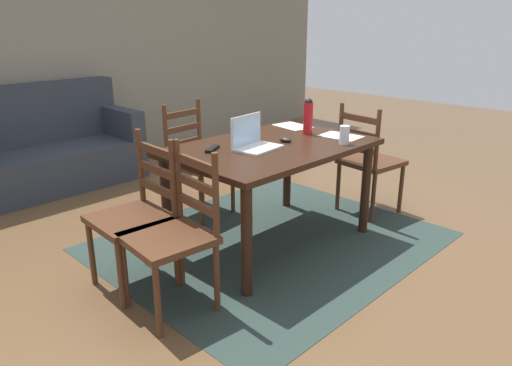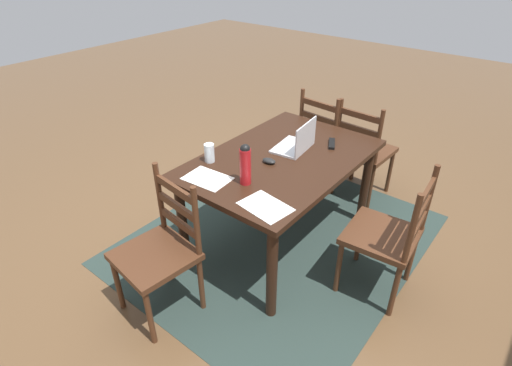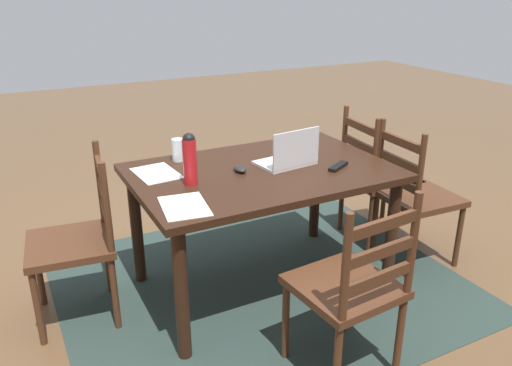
{
  "view_description": "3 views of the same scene",
  "coord_description": "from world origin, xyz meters",
  "px_view_note": "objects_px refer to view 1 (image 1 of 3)",
  "views": [
    {
      "loc": [
        -2.46,
        -2.25,
        1.62
      ],
      "look_at": [
        -0.12,
        0.04,
        0.49
      ],
      "focal_mm": 33.8,
      "sensor_mm": 36.0,
      "label": 1
    },
    {
      "loc": [
        2.13,
        1.46,
        2.14
      ],
      "look_at": [
        0.12,
        -0.14,
        0.54
      ],
      "focal_mm": 28.4,
      "sensor_mm": 36.0,
      "label": 2
    },
    {
      "loc": [
        1.29,
        2.42,
        1.77
      ],
      "look_at": [
        0.01,
        -0.06,
        0.66
      ],
      "focal_mm": 36.17,
      "sensor_mm": 36.0,
      "label": 3
    }
  ],
  "objects_px": {
    "chair_left_far": "(137,216)",
    "computer_mouse": "(286,140)",
    "chair_far_head": "(197,161)",
    "couch": "(43,152)",
    "laptop": "(253,140)",
    "drinking_glass": "(344,135)",
    "dining_table": "(271,158)",
    "chair_left_near": "(174,234)",
    "chair_right_near": "(368,161)",
    "tv_remote": "(212,149)",
    "water_bottle": "(308,116)"
  },
  "relations": [
    {
      "from": "computer_mouse",
      "to": "tv_remote",
      "type": "xyz_separation_m",
      "value": [
        -0.53,
        0.2,
        -0.01
      ]
    },
    {
      "from": "laptop",
      "to": "water_bottle",
      "type": "distance_m",
      "value": 0.61
    },
    {
      "from": "dining_table",
      "to": "drinking_glass",
      "type": "xyz_separation_m",
      "value": [
        0.37,
        -0.36,
        0.16
      ]
    },
    {
      "from": "laptop",
      "to": "drinking_glass",
      "type": "relative_size",
      "value": 2.58
    },
    {
      "from": "chair_right_near",
      "to": "tv_remote",
      "type": "bearing_deg",
      "value": 165.32
    },
    {
      "from": "computer_mouse",
      "to": "tv_remote",
      "type": "relative_size",
      "value": 0.59
    },
    {
      "from": "dining_table",
      "to": "chair_left_far",
      "type": "relative_size",
      "value": 1.53
    },
    {
      "from": "couch",
      "to": "water_bottle",
      "type": "distance_m",
      "value": 2.75
    },
    {
      "from": "laptop",
      "to": "chair_far_head",
      "type": "bearing_deg",
      "value": 78.84
    },
    {
      "from": "chair_right_near",
      "to": "computer_mouse",
      "type": "bearing_deg",
      "value": 169.24
    },
    {
      "from": "chair_left_far",
      "to": "computer_mouse",
      "type": "bearing_deg",
      "value": -10.35
    },
    {
      "from": "water_bottle",
      "to": "computer_mouse",
      "type": "relative_size",
      "value": 2.77
    },
    {
      "from": "dining_table",
      "to": "chair_left_far",
      "type": "bearing_deg",
      "value": 169.4
    },
    {
      "from": "tv_remote",
      "to": "water_bottle",
      "type": "bearing_deg",
      "value": -129.22
    },
    {
      "from": "drinking_glass",
      "to": "tv_remote",
      "type": "relative_size",
      "value": 0.79
    },
    {
      "from": "chair_left_far",
      "to": "chair_left_near",
      "type": "bearing_deg",
      "value": -90.02
    },
    {
      "from": "dining_table",
      "to": "chair_right_near",
      "type": "xyz_separation_m",
      "value": [
        1.02,
        -0.19,
        -0.2
      ]
    },
    {
      "from": "water_bottle",
      "to": "drinking_glass",
      "type": "height_order",
      "value": "water_bottle"
    },
    {
      "from": "dining_table",
      "to": "chair_right_near",
      "type": "distance_m",
      "value": 1.05
    },
    {
      "from": "dining_table",
      "to": "computer_mouse",
      "type": "relative_size",
      "value": 14.55
    },
    {
      "from": "chair_right_near",
      "to": "water_bottle",
      "type": "height_order",
      "value": "water_bottle"
    },
    {
      "from": "couch",
      "to": "drinking_glass",
      "type": "bearing_deg",
      "value": -70.43
    },
    {
      "from": "chair_left_far",
      "to": "chair_far_head",
      "type": "bearing_deg",
      "value": 33.16
    },
    {
      "from": "chair_right_near",
      "to": "tv_remote",
      "type": "xyz_separation_m",
      "value": [
        -1.41,
        0.37,
        0.31
      ]
    },
    {
      "from": "tv_remote",
      "to": "chair_left_near",
      "type": "bearing_deg",
      "value": 93.09
    },
    {
      "from": "computer_mouse",
      "to": "chair_right_near",
      "type": "bearing_deg",
      "value": -16.17
    },
    {
      "from": "chair_right_near",
      "to": "computer_mouse",
      "type": "height_order",
      "value": "chair_right_near"
    },
    {
      "from": "computer_mouse",
      "to": "chair_left_near",
      "type": "bearing_deg",
      "value": -176.62
    },
    {
      "from": "chair_far_head",
      "to": "couch",
      "type": "distance_m",
      "value": 1.76
    },
    {
      "from": "dining_table",
      "to": "laptop",
      "type": "xyz_separation_m",
      "value": [
        -0.17,
        0.02,
        0.15
      ]
    },
    {
      "from": "computer_mouse",
      "to": "chair_left_far",
      "type": "bearing_deg",
      "value": 164.24
    },
    {
      "from": "chair_left_near",
      "to": "laptop",
      "type": "distance_m",
      "value": 0.95
    },
    {
      "from": "dining_table",
      "to": "chair_left_far",
      "type": "height_order",
      "value": "chair_left_far"
    },
    {
      "from": "laptop",
      "to": "tv_remote",
      "type": "bearing_deg",
      "value": 145.16
    },
    {
      "from": "water_bottle",
      "to": "laptop",
      "type": "bearing_deg",
      "value": 179.98
    },
    {
      "from": "chair_left_far",
      "to": "tv_remote",
      "type": "relative_size",
      "value": 5.59
    },
    {
      "from": "chair_left_far",
      "to": "water_bottle",
      "type": "relative_size",
      "value": 3.43
    },
    {
      "from": "chair_right_near",
      "to": "chair_far_head",
      "type": "bearing_deg",
      "value": 134.45
    },
    {
      "from": "water_bottle",
      "to": "drinking_glass",
      "type": "relative_size",
      "value": 2.08
    },
    {
      "from": "laptop",
      "to": "computer_mouse",
      "type": "bearing_deg",
      "value": -8.04
    },
    {
      "from": "dining_table",
      "to": "water_bottle",
      "type": "xyz_separation_m",
      "value": [
        0.44,
        0.02,
        0.24
      ]
    },
    {
      "from": "couch",
      "to": "laptop",
      "type": "bearing_deg",
      "value": -79.09
    },
    {
      "from": "chair_left_near",
      "to": "chair_far_head",
      "type": "distance_m",
      "value": 1.46
    },
    {
      "from": "chair_left_near",
      "to": "chair_far_head",
      "type": "bearing_deg",
      "value": 45.98
    },
    {
      "from": "chair_far_head",
      "to": "drinking_glass",
      "type": "height_order",
      "value": "chair_far_head"
    },
    {
      "from": "chair_right_near",
      "to": "dining_table",
      "type": "bearing_deg",
      "value": 169.55
    },
    {
      "from": "laptop",
      "to": "tv_remote",
      "type": "xyz_separation_m",
      "value": [
        -0.23,
        0.16,
        -0.05
      ]
    },
    {
      "from": "chair_left_near",
      "to": "couch",
      "type": "xyz_separation_m",
      "value": [
        0.37,
        2.68,
        -0.11
      ]
    },
    {
      "from": "chair_far_head",
      "to": "tv_remote",
      "type": "height_order",
      "value": "chair_far_head"
    },
    {
      "from": "couch",
      "to": "tv_remote",
      "type": "relative_size",
      "value": 10.59
    }
  ]
}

